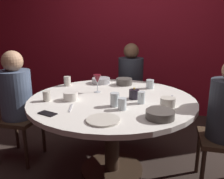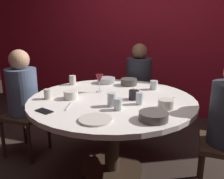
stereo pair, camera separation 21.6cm
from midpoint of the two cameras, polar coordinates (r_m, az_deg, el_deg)
The scene contains 22 objects.
ground_plane at distance 2.51m, azimuth -2.60°, elevation -18.60°, with size 8.00×8.00×0.00m, color #2D231E.
back_wall at distance 3.84m, azimuth 4.92°, elevation 13.83°, with size 6.00×0.10×2.60m, color maroon.
dining_table at distance 2.22m, azimuth -2.79°, elevation -5.33°, with size 1.50×1.50×0.75m.
seated_diner_left at distance 2.64m, azimuth -23.99°, elevation -1.05°, with size 0.40×0.40×1.15m.
seated_diner_back at distance 3.16m, azimuth 2.49°, elevation 2.84°, with size 0.40×0.40×1.16m.
candle_holder at distance 2.15m, azimuth 2.38°, elevation -1.15°, with size 0.09×0.09×0.11m.
wine_glass at distance 2.34m, azimuth -6.15°, elevation 2.35°, with size 0.08×0.08×0.18m.
dinner_plate at distance 1.69m, azimuth -5.81°, elevation -7.25°, with size 0.24×0.24×0.01m, color beige.
cell_phone at distance 1.90m, azimuth -18.21°, elevation -5.47°, with size 0.07×0.14×0.01m, color black.
bowl_serving_large at distance 2.72m, azimuth -4.88°, elevation 2.09°, with size 0.20×0.20×0.06m, color #B7B7BC.
bowl_salad_center at distance 2.64m, azimuth 0.55°, elevation 1.85°, with size 0.18×0.18×0.07m, color #4C4742.
bowl_small_white at distance 1.73m, azimuth 7.81°, elevation -5.94°, with size 0.21×0.21×0.06m, color #4C4742.
bowl_sauce_side at distance 1.98m, azimuth 10.04°, elevation -3.03°, with size 0.12×0.12×0.07m, color beige.
bowl_rice_portion at distance 2.17m, azimuth -12.59°, elevation -1.56°, with size 0.13×0.13×0.07m, color silver.
cup_near_candle at distance 1.88m, azimuth -0.86°, elevation -3.48°, with size 0.07×0.07×0.09m, color silver.
cup_by_left_diner at distance 1.95m, azimuth -2.52°, elevation -2.44°, with size 0.07×0.07×0.11m, color silver.
cup_by_right_diner at distance 2.19m, azimuth -17.94°, elevation -1.52°, with size 0.07×0.07×0.09m, color beige.
cup_center_front at distance 2.51m, azimuth 6.55°, elevation 1.26°, with size 0.08×0.08×0.09m, color silver.
cup_far_edge at distance 2.03m, azimuth 3.94°, elevation -1.95°, with size 0.06×0.06×0.10m, color silver.
cup_beside_wine at distance 2.66m, azimuth -12.82°, elevation 1.91°, with size 0.07×0.07×0.10m, color beige.
fork_near_plate at distance 1.97m, azimuth -12.87°, elevation -4.32°, with size 0.02×0.18×0.01m, color #B7B7BC.
knife_near_plate at distance 2.20m, azimuth 10.86°, elevation -2.06°, with size 0.02×0.18×0.01m, color #B7B7BC.
Camera 1 is at (0.50, -2.02, 1.40)m, focal length 38.67 mm.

